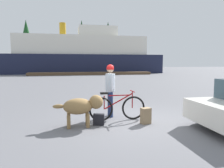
% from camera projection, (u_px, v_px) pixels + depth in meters
% --- Properties ---
extents(ground_plane, '(160.00, 160.00, 0.00)m').
position_uv_depth(ground_plane, '(130.00, 121.00, 6.49)').
color(ground_plane, slate).
extents(bicycle, '(1.80, 0.44, 0.93)m').
position_uv_depth(bicycle, '(117.00, 108.00, 6.53)').
color(bicycle, black).
rests_on(bicycle, ground_plane).
extents(person_cyclist, '(0.32, 0.53, 1.76)m').
position_uv_depth(person_cyclist, '(110.00, 85.00, 6.96)').
color(person_cyclist, navy).
rests_on(person_cyclist, ground_plane).
extents(dog, '(1.41, 0.54, 0.90)m').
position_uv_depth(dog, '(82.00, 106.00, 5.88)').
color(dog, olive).
rests_on(dog, ground_plane).
extents(backpack, '(0.32, 0.26, 0.48)m').
position_uv_depth(backpack, '(146.00, 116.00, 6.20)').
color(backpack, '#8C7251').
rests_on(backpack, ground_plane).
extents(handbag_pannier, '(0.35, 0.25, 0.32)m').
position_uv_depth(handbag_pannier, '(99.00, 120.00, 6.07)').
color(handbag_pannier, black).
rests_on(handbag_pannier, ground_plane).
extents(dock_pier, '(18.39, 2.33, 0.40)m').
position_uv_depth(dock_pier, '(91.00, 73.00, 31.79)').
color(dock_pier, brown).
rests_on(dock_pier, ground_plane).
extents(ferry_boat, '(27.69, 8.35, 8.82)m').
position_uv_depth(ferry_boat, '(83.00, 56.00, 37.73)').
color(ferry_boat, '#191E38').
rests_on(ferry_boat, ground_plane).
extents(sailboat_moored, '(6.52, 1.82, 9.41)m').
position_uv_depth(sailboat_moored, '(101.00, 69.00, 44.67)').
color(sailboat_moored, navy).
rests_on(sailboat_moored, ground_plane).
extents(pine_tree_far_left, '(3.92, 3.92, 12.17)m').
position_uv_depth(pine_tree_far_left, '(26.00, 38.00, 50.34)').
color(pine_tree_far_left, '#4C331E').
rests_on(pine_tree_far_left, ground_plane).
extents(pine_tree_center, '(3.36, 3.36, 12.63)m').
position_uv_depth(pine_tree_center, '(82.00, 39.00, 52.97)').
color(pine_tree_center, '#4C331E').
rests_on(pine_tree_center, ground_plane).
extents(pine_tree_far_right, '(3.64, 3.64, 12.12)m').
position_uv_depth(pine_tree_far_right, '(108.00, 40.00, 52.43)').
color(pine_tree_far_right, '#4C331E').
rests_on(pine_tree_far_right, ground_plane).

